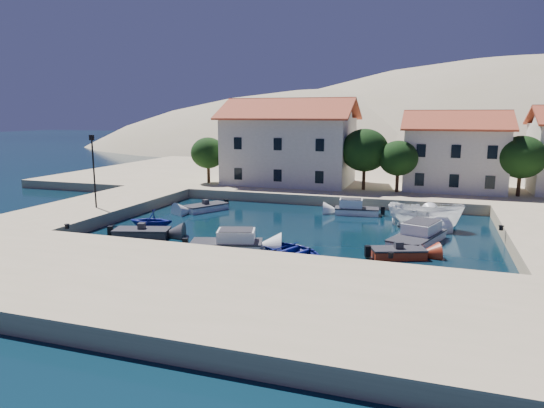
{
  "coord_description": "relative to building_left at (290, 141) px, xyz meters",
  "views": [
    {
      "loc": [
        9.99,
        -26.15,
        8.95
      ],
      "look_at": [
        -1.88,
        9.27,
        2.0
      ],
      "focal_mm": 32.0,
      "sensor_mm": 36.0,
      "label": 1
    }
  ],
  "objects": [
    {
      "name": "lamppost",
      "position": [
        -11.5,
        -20.0,
        -1.18
      ],
      "size": [
        0.35,
        0.25,
        6.22
      ],
      "color": "black",
      "rests_on": "quay_west"
    },
    {
      "name": "motorboat_red_se",
      "position": [
        14.19,
        -23.64,
        -5.64
      ],
      "size": [
        3.65,
        2.57,
        1.25
      ],
      "rotation": [
        0.0,
        0.0,
        0.36
      ],
      "color": "#9A2D16",
      "rests_on": "ground"
    },
    {
      "name": "ground",
      "position": [
        6.0,
        -28.0,
        -5.94
      ],
      "size": [
        400.0,
        400.0,
        0.0
      ],
      "primitive_type": "plane",
      "color": "black",
      "rests_on": "ground"
    },
    {
      "name": "boat_east",
      "position": [
        15.57,
        -14.62,
        -5.94
      ],
      "size": [
        6.09,
        2.91,
        2.27
      ],
      "primitive_type": "imported",
      "rotation": [
        0.0,
        0.0,
        1.45
      ],
      "color": "white",
      "rests_on": "ground"
    },
    {
      "name": "quay_north",
      "position": [
        8.0,
        10.0,
        -5.44
      ],
      "size": [
        80.0,
        36.0,
        1.0
      ],
      "primitive_type": "cube",
      "color": "tan",
      "rests_on": "ground"
    },
    {
      "name": "rowboat_west",
      "position": [
        -4.8,
        -21.95,
        -5.94
      ],
      "size": [
        3.82,
        3.44,
        1.79
      ],
      "primitive_type": "imported",
      "rotation": [
        0.0,
        0.0,
        -1.41
      ],
      "color": "navy",
      "rests_on": "ground"
    },
    {
      "name": "building_mid",
      "position": [
        18.0,
        1.0,
        -0.71
      ],
      "size": [
        10.5,
        8.4,
        8.3
      ],
      "color": "beige",
      "rests_on": "quay_north"
    },
    {
      "name": "bollards",
      "position": [
        8.8,
        -24.13,
        -4.79
      ],
      "size": [
        29.36,
        9.56,
        0.3
      ],
      "color": "black",
      "rests_on": "ground"
    },
    {
      "name": "building_left",
      "position": [
        0.0,
        0.0,
        0.0
      ],
      "size": [
        14.7,
        9.45,
        9.7
      ],
      "color": "beige",
      "rests_on": "quay_north"
    },
    {
      "name": "hills",
      "position": [
        26.64,
        95.62,
        -29.34
      ],
      "size": [
        254.0,
        176.0,
        99.0
      ],
      "color": "tan",
      "rests_on": "ground"
    },
    {
      "name": "cabin_cruiser_east",
      "position": [
        15.18,
        -19.58,
        -5.46
      ],
      "size": [
        4.06,
        6.22,
        1.6
      ],
      "rotation": [
        0.0,
        0.0,
        1.25
      ],
      "color": "white",
      "rests_on": "ground"
    },
    {
      "name": "rowboat_south",
      "position": [
        7.63,
        -25.21,
        -5.94
      ],
      "size": [
        5.42,
        4.74,
        0.93
      ],
      "primitive_type": "imported",
      "rotation": [
        0.0,
        0.0,
        1.17
      ],
      "color": "navy",
      "rests_on": "ground"
    },
    {
      "name": "cabin_cruiser_south",
      "position": [
        3.2,
        -25.52,
        -5.46
      ],
      "size": [
        5.09,
        3.28,
        1.6
      ],
      "rotation": [
        0.0,
        0.0,
        0.29
      ],
      "color": "white",
      "rests_on": "ground"
    },
    {
      "name": "quay_south",
      "position": [
        6.0,
        -34.0,
        -5.44
      ],
      "size": [
        52.0,
        12.0,
        1.0
      ],
      "primitive_type": "cube",
      "color": "tan",
      "rests_on": "ground"
    },
    {
      "name": "motorboat_white_west",
      "position": [
        -4.12,
        -13.76,
        -5.64
      ],
      "size": [
        3.61,
        4.51,
        1.25
      ],
      "rotation": [
        0.0,
        0.0,
        -2.08
      ],
      "color": "white",
      "rests_on": "ground"
    },
    {
      "name": "motorboat_white_ne",
      "position": [
        16.42,
        -11.43,
        -5.64
      ],
      "size": [
        2.35,
        3.87,
        1.25
      ],
      "rotation": [
        0.0,
        0.0,
        1.76
      ],
      "color": "white",
      "rests_on": "ground"
    },
    {
      "name": "cabin_cruiser_north",
      "position": [
        9.63,
        -11.04,
        -5.46
      ],
      "size": [
        4.09,
        2.14,
        1.6
      ],
      "rotation": [
        0.0,
        0.0,
        3.27
      ],
      "color": "white",
      "rests_on": "ground"
    },
    {
      "name": "quay_west",
      "position": [
        -13.0,
        -18.0,
        -5.44
      ],
      "size": [
        8.0,
        20.0,
        1.0
      ],
      "primitive_type": "cube",
      "color": "tan",
      "rests_on": "ground"
    },
    {
      "name": "trees",
      "position": [
        10.51,
        -2.54,
        -1.1
      ],
      "size": [
        37.3,
        5.3,
        6.45
      ],
      "color": "#382314",
      "rests_on": "quay_north"
    },
    {
      "name": "motorboat_grey_sw",
      "position": [
        -4.19,
        -24.22,
        -5.64
      ],
      "size": [
        4.36,
        2.85,
        1.25
      ],
      "rotation": [
        0.0,
        0.0,
        0.29
      ],
      "color": "#313035",
      "rests_on": "ground"
    }
  ]
}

